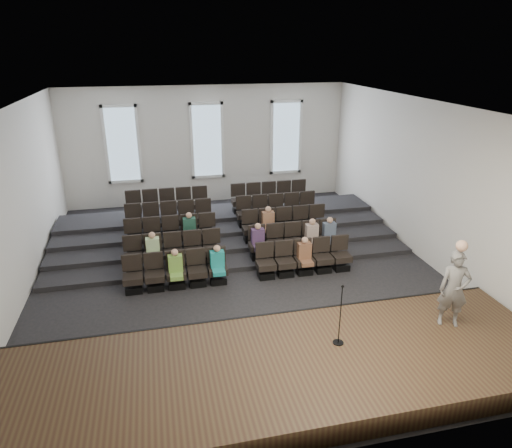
{
  "coord_description": "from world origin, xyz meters",
  "views": [
    {
      "loc": [
        -2.27,
        -12.41,
        6.54
      ],
      "look_at": [
        0.67,
        0.5,
        1.31
      ],
      "focal_mm": 32.0,
      "sensor_mm": 36.0,
      "label": 1
    }
  ],
  "objects": [
    {
      "name": "stage",
      "position": [
        0.0,
        -5.1,
        0.25
      ],
      "size": [
        11.8,
        3.6,
        0.5
      ],
      "primitive_type": "cube",
      "color": "#3F301B",
      "rests_on": "ground"
    },
    {
      "name": "wall_back",
      "position": [
        0.0,
        7.02,
        2.5
      ],
      "size": [
        12.0,
        0.04,
        5.0
      ],
      "primitive_type": "cube",
      "color": "silver",
      "rests_on": "ground"
    },
    {
      "name": "ground",
      "position": [
        0.0,
        0.0,
        0.0
      ],
      "size": [
        14.0,
        14.0,
        0.0
      ],
      "primitive_type": "plane",
      "color": "black",
      "rests_on": "ground"
    },
    {
      "name": "audience",
      "position": [
        0.35,
        0.34,
        0.81
      ],
      "size": [
        6.05,
        2.64,
        1.1
      ],
      "color": "#75A743",
      "rests_on": "seating_rows"
    },
    {
      "name": "wall_right",
      "position": [
        6.02,
        0.0,
        2.5
      ],
      "size": [
        0.04,
        14.0,
        5.0
      ],
      "primitive_type": "cube",
      "color": "silver",
      "rests_on": "ground"
    },
    {
      "name": "mic_stand",
      "position": [
        1.3,
        -4.76,
        0.93
      ],
      "size": [
        0.24,
        0.24,
        1.43
      ],
      "color": "black",
      "rests_on": "stage"
    },
    {
      "name": "speaker",
      "position": [
        4.08,
        -4.63,
        1.41
      ],
      "size": [
        0.78,
        0.66,
        1.82
      ],
      "primitive_type": "imported",
      "rotation": [
        0.0,
        0.0,
        -0.41
      ],
      "color": "slate",
      "rests_on": "stage"
    },
    {
      "name": "wall_left",
      "position": [
        -6.02,
        0.0,
        2.5
      ],
      "size": [
        0.04,
        14.0,
        5.0
      ],
      "primitive_type": "cube",
      "color": "silver",
      "rests_on": "ground"
    },
    {
      "name": "wall_front",
      "position": [
        0.0,
        -7.02,
        2.5
      ],
      "size": [
        12.0,
        0.04,
        5.0
      ],
      "primitive_type": "cube",
      "color": "silver",
      "rests_on": "ground"
    },
    {
      "name": "risers",
      "position": [
        0.0,
        3.17,
        0.2
      ],
      "size": [
        11.8,
        4.8,
        0.6
      ],
      "color": "black",
      "rests_on": "ground"
    },
    {
      "name": "windows",
      "position": [
        0.0,
        6.95,
        2.7
      ],
      "size": [
        8.44,
        0.1,
        3.24
      ],
      "color": "white",
      "rests_on": "wall_back"
    },
    {
      "name": "stage_lip",
      "position": [
        0.0,
        -3.33,
        0.25
      ],
      "size": [
        11.8,
        0.06,
        0.52
      ],
      "primitive_type": "cube",
      "color": "black",
      "rests_on": "ground"
    },
    {
      "name": "seating_rows",
      "position": [
        -0.0,
        1.54,
        0.68
      ],
      "size": [
        6.8,
        4.7,
        1.67
      ],
      "color": "black",
      "rests_on": "ground"
    },
    {
      "name": "ceiling",
      "position": [
        0.0,
        0.0,
        5.01
      ],
      "size": [
        12.0,
        14.0,
        0.02
      ],
      "primitive_type": "cube",
      "color": "white",
      "rests_on": "ground"
    }
  ]
}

